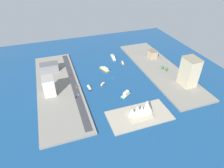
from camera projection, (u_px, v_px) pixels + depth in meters
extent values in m
plane|color=navy|center=(112.00, 78.00, 353.18)|extent=(440.00, 440.00, 0.00)
cube|color=gray|center=(159.00, 68.00, 378.57)|extent=(70.00, 240.00, 3.13)
cube|color=gray|center=(59.00, 87.00, 326.01)|extent=(70.00, 240.00, 3.13)
cube|color=#A89E89|center=(139.00, 116.00, 270.28)|extent=(89.11, 45.33, 2.00)
cube|color=#38383D|center=(74.00, 83.00, 332.12)|extent=(10.19, 228.00, 0.15)
cube|color=#2D8C4C|center=(126.00, 95.00, 308.28)|extent=(20.12, 16.54, 2.03)
cone|color=#2D8C4C|center=(122.00, 99.00, 301.52)|extent=(2.53, 2.53, 1.82)
cube|color=white|center=(126.00, 93.00, 306.99)|extent=(11.88, 10.42, 5.34)
cube|color=beige|center=(126.00, 95.00, 307.67)|extent=(19.32, 15.88, 0.10)
cube|color=yellow|center=(104.00, 69.00, 376.06)|extent=(14.78, 23.32, 2.63)
cone|color=yellow|center=(101.00, 67.00, 383.39)|extent=(3.09, 3.09, 2.37)
cube|color=white|center=(106.00, 68.00, 372.12)|extent=(8.40, 12.65, 3.50)
cube|color=beige|center=(104.00, 69.00, 375.28)|extent=(14.19, 22.39, 0.10)
cube|color=silver|center=(113.00, 57.00, 418.13)|extent=(8.98, 27.29, 2.48)
cone|color=silver|center=(112.00, 55.00, 429.40)|extent=(2.46, 2.46, 2.23)
cube|color=white|center=(114.00, 57.00, 412.81)|extent=(5.76, 11.61, 3.32)
cube|color=beige|center=(113.00, 57.00, 417.39)|extent=(8.62, 26.20, 0.10)
cube|color=orange|center=(123.00, 63.00, 397.59)|extent=(5.85, 12.92, 1.80)
cone|color=orange|center=(123.00, 65.00, 392.13)|extent=(1.89, 1.89, 1.62)
cube|color=white|center=(122.00, 62.00, 397.86)|extent=(3.22, 5.82, 1.81)
cube|color=beige|center=(123.00, 63.00, 397.05)|extent=(5.61, 12.41, 0.10)
cube|color=#1E284C|center=(89.00, 88.00, 324.85)|extent=(5.71, 14.54, 1.96)
cone|color=#1E284C|center=(91.00, 90.00, 319.08)|extent=(1.89, 1.89, 1.77)
cube|color=white|center=(89.00, 86.00, 325.59)|extent=(3.62, 7.07, 1.78)
cube|color=beige|center=(89.00, 87.00, 324.26)|extent=(5.48, 13.96, 0.10)
cube|color=red|center=(103.00, 84.00, 334.52)|extent=(10.93, 10.80, 1.43)
cone|color=red|center=(105.00, 82.00, 339.15)|extent=(1.82, 1.82, 1.29)
cube|color=white|center=(102.00, 84.00, 331.93)|extent=(6.18, 6.12, 2.42)
cube|color=beige|center=(103.00, 84.00, 334.08)|extent=(10.49, 10.36, 0.10)
cube|color=silver|center=(49.00, 86.00, 299.53)|extent=(17.37, 19.84, 29.56)
cube|color=#9D9992|center=(47.00, 78.00, 290.89)|extent=(18.07, 20.64, 0.80)
cube|color=tan|center=(152.00, 54.00, 408.47)|extent=(15.08, 18.15, 15.82)
cube|color=#7C6B55|center=(153.00, 51.00, 403.73)|extent=(15.68, 18.88, 0.80)
cube|color=gray|center=(49.00, 67.00, 363.29)|extent=(32.11, 17.21, 14.87)
cube|color=#59595C|center=(49.00, 64.00, 358.83)|extent=(33.40, 17.90, 0.80)
cube|color=#C6B793|center=(189.00, 72.00, 317.06)|extent=(21.32, 27.10, 48.37)
cube|color=gray|center=(193.00, 59.00, 303.07)|extent=(22.17, 28.19, 0.80)
cylinder|color=black|center=(78.00, 94.00, 307.37)|extent=(0.27, 0.65, 0.64)
cylinder|color=black|center=(79.00, 94.00, 307.76)|extent=(0.27, 0.65, 0.64)
cylinder|color=black|center=(78.00, 95.00, 304.77)|extent=(0.27, 0.65, 0.64)
cylinder|color=black|center=(79.00, 95.00, 305.17)|extent=(0.27, 0.65, 0.64)
cube|color=white|center=(79.00, 94.00, 306.10)|extent=(1.92, 4.78, 0.80)
cube|color=#262D38|center=(79.00, 94.00, 305.54)|extent=(1.64, 2.70, 0.48)
cylinder|color=black|center=(71.00, 76.00, 352.29)|extent=(0.25, 0.64, 0.64)
cylinder|color=black|center=(70.00, 76.00, 351.82)|extent=(0.25, 0.64, 0.64)
cylinder|color=black|center=(70.00, 75.00, 354.84)|extent=(0.25, 0.64, 0.64)
cylinder|color=black|center=(69.00, 75.00, 354.37)|extent=(0.25, 0.64, 0.64)
cube|color=red|center=(70.00, 75.00, 353.14)|extent=(1.94, 4.69, 0.86)
cube|color=#262D38|center=(70.00, 75.00, 352.92)|extent=(1.71, 2.63, 0.54)
cylinder|color=black|center=(76.00, 87.00, 323.60)|extent=(0.27, 0.65, 0.64)
cylinder|color=black|center=(77.00, 86.00, 324.05)|extent=(0.27, 0.65, 0.64)
cylinder|color=black|center=(76.00, 88.00, 320.89)|extent=(0.27, 0.65, 0.64)
cylinder|color=black|center=(77.00, 88.00, 321.35)|extent=(0.27, 0.65, 0.64)
cube|color=yellow|center=(76.00, 87.00, 322.32)|extent=(1.89, 5.08, 0.73)
cube|color=#262D38|center=(76.00, 87.00, 321.78)|extent=(1.62, 2.86, 0.49)
cylinder|color=black|center=(77.00, 98.00, 299.46)|extent=(0.27, 0.65, 0.64)
cylinder|color=black|center=(76.00, 98.00, 299.05)|extent=(0.27, 0.65, 0.64)
cylinder|color=black|center=(76.00, 96.00, 301.88)|extent=(0.27, 0.65, 0.64)
cylinder|color=black|center=(75.00, 97.00, 301.48)|extent=(0.27, 0.65, 0.64)
cube|color=black|center=(76.00, 97.00, 300.31)|extent=(1.95, 4.47, 0.77)
cube|color=#262D38|center=(76.00, 97.00, 300.12)|extent=(1.68, 2.52, 0.51)
cylinder|color=black|center=(79.00, 88.00, 317.14)|extent=(0.18, 0.18, 5.50)
cube|color=black|center=(79.00, 86.00, 315.29)|extent=(0.36, 0.36, 1.00)
sphere|color=red|center=(79.00, 86.00, 315.09)|extent=(0.24, 0.24, 0.24)
sphere|color=yellow|center=(79.00, 86.00, 315.29)|extent=(0.24, 0.24, 0.24)
sphere|color=green|center=(79.00, 86.00, 315.49)|extent=(0.24, 0.24, 0.24)
cube|color=#BCAD93|center=(139.00, 114.00, 268.85)|extent=(32.99, 22.92, 3.00)
cone|color=white|center=(147.00, 106.00, 264.89)|extent=(16.57, 13.32, 23.21)
cone|color=white|center=(142.00, 110.00, 265.37)|extent=(10.52, 8.91, 13.46)
cone|color=white|center=(138.00, 110.00, 262.65)|extent=(12.86, 10.49, 17.20)
cone|color=white|center=(132.00, 112.00, 261.71)|extent=(13.20, 11.90, 12.86)
cylinder|color=brown|center=(162.00, 69.00, 371.16)|extent=(0.50, 0.50, 2.76)
sphere|color=#2D7233|center=(163.00, 67.00, 369.15)|extent=(5.37, 5.37, 5.37)
cylinder|color=brown|center=(166.00, 71.00, 365.62)|extent=(0.50, 0.50, 2.73)
sphere|color=#2D7233|center=(167.00, 69.00, 363.52)|extent=(5.80, 5.80, 5.80)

